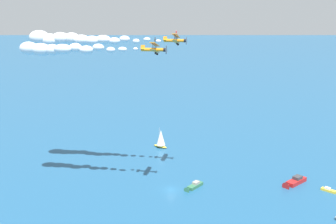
# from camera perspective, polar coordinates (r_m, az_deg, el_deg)

# --- Properties ---
(ground_plane) EXTENTS (2000.00, 2000.00, 0.00)m
(ground_plane) POSITION_cam_1_polar(r_m,az_deg,el_deg) (118.59, 0.43, -11.24)
(ground_plane) COLOR #1E517A
(motorboat_near_centre) EXTENTS (2.19, 7.41, 2.13)m
(motorboat_near_centre) POSITION_cam_1_polar(r_m,az_deg,el_deg) (119.53, 3.68, -10.76)
(motorboat_near_centre) COLOR #33704C
(motorboat_near_centre) RESTS_ON ground_plane
(motorboat_far_stbd) EXTENTS (5.30, 1.44, 1.53)m
(motorboat_far_stbd) POSITION_cam_1_polar(r_m,az_deg,el_deg) (126.36, 22.64, -10.54)
(motorboat_far_stbd) COLOR gold
(motorboat_far_stbd) RESTS_ON ground_plane
(motorboat_offshore) EXTENTS (3.73, 10.03, 2.84)m
(motorboat_offshore) POSITION_cam_1_polar(r_m,az_deg,el_deg) (127.64, 17.83, -9.68)
(motorboat_offshore) COLOR #B21E1E
(motorboat_offshore) RESTS_ON ground_plane
(sailboat_trailing) EXTENTS (6.29, 3.67, 7.96)m
(sailboat_trailing) POSITION_cam_1_polar(r_m,az_deg,el_deg) (152.92, -1.05, -3.89)
(sailboat_trailing) COLOR gold
(sailboat_trailing) RESTS_ON ground_plane
(biplane_lead) EXTENTS (7.02, 6.98, 3.68)m
(biplane_lead) POSITION_cam_1_polar(r_m,az_deg,el_deg) (113.85, 1.16, 10.42)
(biplane_lead) COLOR orange
(wingwalker_lead) EXTENTS (0.86, 1.31, 1.53)m
(wingwalker_lead) POSITION_cam_1_polar(r_m,az_deg,el_deg) (114.18, 1.20, 11.49)
(wingwalker_lead) COLOR red
(smoke_trail_lead) EXTENTS (35.92, 24.83, 5.78)m
(smoke_trail_lead) POSITION_cam_1_polar(r_m,az_deg,el_deg) (123.04, -14.55, 10.24)
(smoke_trail_lead) COLOR silver
(biplane_wingman) EXTENTS (7.02, 6.98, 3.68)m
(biplane_wingman) POSITION_cam_1_polar(r_m,az_deg,el_deg) (101.96, -1.95, 9.13)
(biplane_wingman) COLOR orange
(wingwalker_wingman) EXTENTS (0.55, 0.82, 1.79)m
(wingwalker_wingman) POSITION_cam_1_polar(r_m,az_deg,el_deg) (102.24, -1.90, 10.35)
(wingwalker_wingman) COLOR black
(smoke_trail_wingman) EXTENTS (29.60, 20.10, 4.60)m
(smoke_trail_wingman) POSITION_cam_1_polar(r_m,az_deg,el_deg) (111.21, -16.29, 8.79)
(smoke_trail_wingman) COLOR silver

